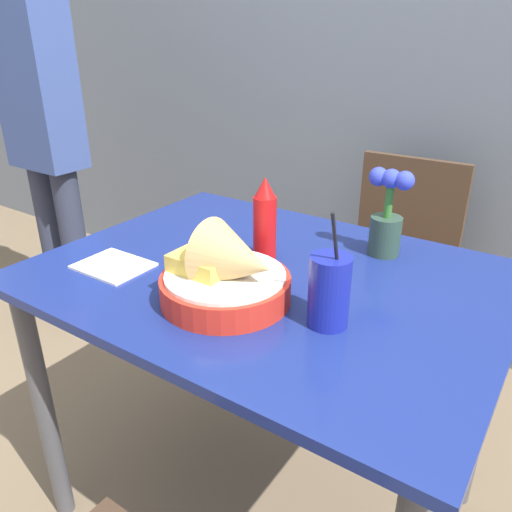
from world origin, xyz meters
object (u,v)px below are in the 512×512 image
chair_far_window (397,253)px  person_standing (45,133)px  drink_cup (329,293)px  flower_vase (387,217)px  ketchup_bottle (265,221)px  food_basket (229,275)px

chair_far_window → person_standing: (-1.37, -0.50, 0.38)m
drink_cup → flower_vase: bearing=95.0°
chair_far_window → drink_cup: (0.18, -0.97, 0.32)m
person_standing → ketchup_bottle: bearing=-12.8°
food_basket → drink_cup: drink_cup is taller
food_basket → drink_cup: 0.21m
chair_far_window → person_standing: person_standing is taller
food_basket → flower_vase: 0.45m
food_basket → ketchup_bottle: 0.23m
ketchup_bottle → flower_vase: size_ratio=0.95×
chair_far_window → food_basket: 1.06m
drink_cup → flower_vase: 0.38m
flower_vase → person_standing: (-1.52, 0.09, 0.03)m
chair_far_window → ketchup_bottle: (-0.09, -0.79, 0.35)m
chair_far_window → flower_vase: bearing=-76.4°
flower_vase → drink_cup: bearing=-85.0°
food_basket → drink_cup: size_ratio=1.13×
person_standing → food_basket: bearing=-20.9°
chair_far_window → flower_vase: flower_vase is taller
flower_vase → ketchup_bottle: bearing=-139.3°
ketchup_bottle → drink_cup: bearing=-34.4°
drink_cup → food_basket: bearing=-169.7°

